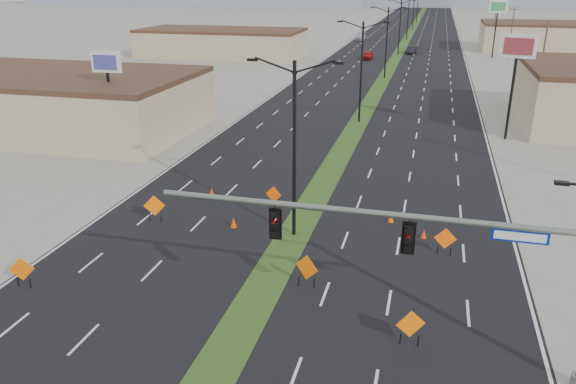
% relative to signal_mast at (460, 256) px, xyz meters
% --- Properties ---
extents(ground, '(600.00, 600.00, 0.00)m').
position_rel_signal_mast_xyz_m(ground, '(-8.56, -2.00, -4.79)').
color(ground, gray).
rests_on(ground, ground).
extents(road_surface, '(25.00, 400.00, 0.02)m').
position_rel_signal_mast_xyz_m(road_surface, '(-8.56, 98.00, -4.79)').
color(road_surface, black).
rests_on(road_surface, ground).
extents(median_strip, '(2.00, 400.00, 0.04)m').
position_rel_signal_mast_xyz_m(median_strip, '(-8.56, 98.00, -4.79)').
color(median_strip, '#2B4C1B').
rests_on(median_strip, ground).
extents(building_sw_far, '(30.00, 14.00, 4.50)m').
position_rel_signal_mast_xyz_m(building_sw_far, '(-40.56, 83.00, -2.54)').
color(building_sw_far, tan).
rests_on(building_sw_far, ground).
extents(signal_mast, '(16.30, 0.60, 8.00)m').
position_rel_signal_mast_xyz_m(signal_mast, '(0.00, 0.00, 0.00)').
color(signal_mast, slate).
rests_on(signal_mast, ground).
extents(streetlight_0, '(5.15, 0.24, 10.02)m').
position_rel_signal_mast_xyz_m(streetlight_0, '(-8.56, 10.00, 0.63)').
color(streetlight_0, black).
rests_on(streetlight_0, ground).
extents(streetlight_1, '(5.15, 0.24, 10.02)m').
position_rel_signal_mast_xyz_m(streetlight_1, '(-8.56, 38.00, 0.63)').
color(streetlight_1, black).
rests_on(streetlight_1, ground).
extents(streetlight_2, '(5.15, 0.24, 10.02)m').
position_rel_signal_mast_xyz_m(streetlight_2, '(-8.56, 66.00, 0.63)').
color(streetlight_2, black).
rests_on(streetlight_2, ground).
extents(streetlight_3, '(5.15, 0.24, 10.02)m').
position_rel_signal_mast_xyz_m(streetlight_3, '(-8.56, 94.00, 0.63)').
color(streetlight_3, black).
rests_on(streetlight_3, ground).
extents(streetlight_4, '(5.15, 0.24, 10.02)m').
position_rel_signal_mast_xyz_m(streetlight_4, '(-8.56, 122.00, 0.63)').
color(streetlight_4, black).
rests_on(streetlight_4, ground).
extents(streetlight_5, '(5.15, 0.24, 10.02)m').
position_rel_signal_mast_xyz_m(streetlight_5, '(-8.56, 150.00, 0.63)').
color(streetlight_5, black).
rests_on(streetlight_5, ground).
extents(streetlight_6, '(5.15, 0.24, 10.02)m').
position_rel_signal_mast_xyz_m(streetlight_6, '(-8.56, 178.00, 0.63)').
color(streetlight_6, black).
rests_on(streetlight_6, ground).
extents(utility_pole_1, '(1.60, 0.20, 9.00)m').
position_rel_signal_mast_xyz_m(utility_pole_1, '(11.44, 58.00, -0.12)').
color(utility_pole_1, '#4C3823').
rests_on(utility_pole_1, ground).
extents(utility_pole_2, '(1.60, 0.20, 9.00)m').
position_rel_signal_mast_xyz_m(utility_pole_2, '(11.44, 93.00, -0.12)').
color(utility_pole_2, '#4C3823').
rests_on(utility_pole_2, ground).
extents(utility_pole_3, '(1.60, 0.20, 9.00)m').
position_rel_signal_mast_xyz_m(utility_pole_3, '(11.44, 128.00, -0.12)').
color(utility_pole_3, '#4C3823').
rests_on(utility_pole_3, ground).
extents(car_left, '(1.86, 4.29, 1.44)m').
position_rel_signal_mast_xyz_m(car_left, '(-13.44, 85.55, -4.07)').
color(car_left, maroon).
rests_on(car_left, ground).
extents(car_mid, '(2.02, 4.40, 1.40)m').
position_rel_signal_mast_xyz_m(car_mid, '(-6.13, 95.84, -4.09)').
color(car_mid, black).
rests_on(car_mid, ground).
extents(car_far, '(2.43, 5.72, 1.65)m').
position_rel_signal_mast_xyz_m(car_far, '(-19.13, 118.45, -3.97)').
color(car_far, '#B1B5BB').
rests_on(car_far, ground).
extents(construction_sign_0, '(1.13, 0.49, 1.61)m').
position_rel_signal_mast_xyz_m(construction_sign_0, '(-19.75, 1.00, -3.85)').
color(construction_sign_0, '#DF5704').
rests_on(construction_sign_0, ground).
extents(construction_sign_1, '(1.25, 0.44, 1.73)m').
position_rel_signal_mast_xyz_m(construction_sign_1, '(-17.20, 9.67, -3.77)').
color(construction_sign_1, '#FF6705').
rests_on(construction_sign_1, ground).
extents(construction_sign_2, '(1.09, 0.28, 1.47)m').
position_rel_signal_mast_xyz_m(construction_sign_2, '(-10.82, 13.67, -3.93)').
color(construction_sign_2, '#FF4C05').
rests_on(construction_sign_2, ground).
extents(construction_sign_3, '(1.20, 0.57, 1.73)m').
position_rel_signal_mast_xyz_m(construction_sign_3, '(-6.56, 4.43, -3.77)').
color(construction_sign_3, '#E25704').
rests_on(construction_sign_3, ground).
extents(construction_sign_4, '(1.14, 0.49, 1.62)m').
position_rel_signal_mast_xyz_m(construction_sign_4, '(-1.50, 1.00, -3.84)').
color(construction_sign_4, '#EB6304').
rests_on(construction_sign_4, ground).
extents(construction_sign_5, '(1.18, 0.05, 1.57)m').
position_rel_signal_mast_xyz_m(construction_sign_5, '(-0.11, 9.56, -3.87)').
color(construction_sign_5, '#FF5A05').
rests_on(construction_sign_5, ground).
extents(cone_0, '(0.43, 0.43, 0.65)m').
position_rel_signal_mast_xyz_m(cone_0, '(-12.31, 10.11, -4.47)').
color(cone_0, '#D63C04').
rests_on(cone_0, ground).
extents(cone_1, '(0.46, 0.46, 0.59)m').
position_rel_signal_mast_xyz_m(cone_1, '(-3.24, 13.26, -4.50)').
color(cone_1, '#FF5A05').
rests_on(cone_1, ground).
extents(cone_2, '(0.38, 0.38, 0.53)m').
position_rel_signal_mast_xyz_m(cone_2, '(-1.23, 11.41, -4.53)').
color(cone_2, '#FF3405').
rests_on(cone_2, ground).
extents(cone_3, '(0.43, 0.43, 0.66)m').
position_rel_signal_mast_xyz_m(cone_3, '(-15.43, 14.49, -4.46)').
color(cone_3, '#D93904').
rests_on(cone_3, ground).
extents(pole_sign_west, '(2.66, 0.52, 8.10)m').
position_rel_signal_mast_xyz_m(pole_sign_west, '(-28.79, 24.64, 1.74)').
color(pole_sign_west, black).
rests_on(pole_sign_west, ground).
extents(pole_sign_east_near, '(3.06, 1.11, 9.41)m').
position_rel_signal_mast_xyz_m(pole_sign_east_near, '(5.44, 34.98, 2.88)').
color(pole_sign_east_near, black).
rests_on(pole_sign_east_near, ground).
extents(pole_sign_east_far, '(3.30, 1.13, 10.15)m').
position_rel_signal_mast_xyz_m(pole_sign_east_far, '(8.68, 93.38, 3.53)').
color(pole_sign_east_far, black).
rests_on(pole_sign_east_far, ground).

